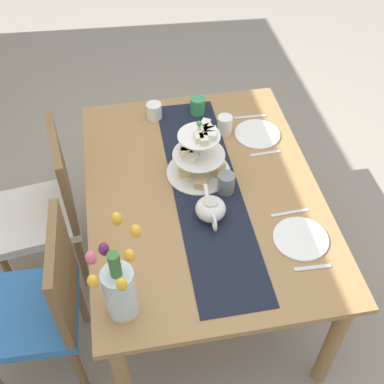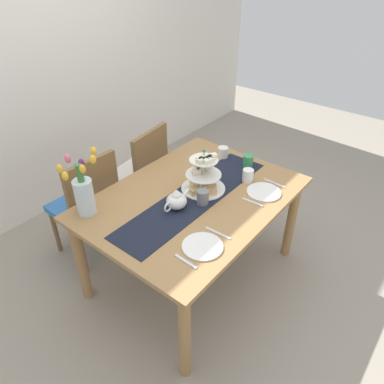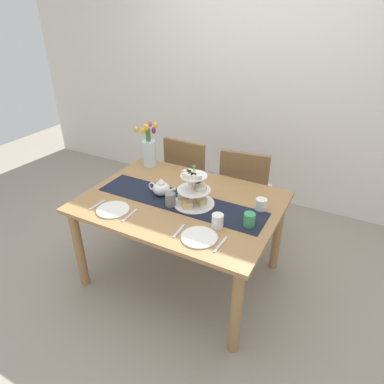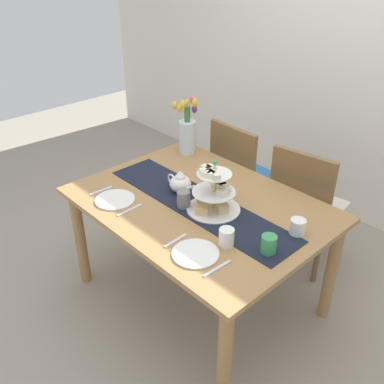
% 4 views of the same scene
% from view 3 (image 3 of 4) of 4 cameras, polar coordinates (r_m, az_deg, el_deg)
% --- Properties ---
extents(ground_plane, '(8.00, 8.00, 0.00)m').
position_cam_3_polar(ground_plane, '(2.94, -1.67, -13.57)').
color(ground_plane, gray).
extents(room_wall_rear, '(6.00, 0.08, 2.60)m').
position_cam_3_polar(room_wall_rear, '(3.72, 11.09, 17.91)').
color(room_wall_rear, silver).
rests_on(room_wall_rear, ground_plane).
extents(dining_table, '(1.43, 1.05, 0.72)m').
position_cam_3_polar(dining_table, '(2.56, -1.87, -3.28)').
color(dining_table, '#A37747').
rests_on(dining_table, ground_plane).
extents(chair_left, '(0.43, 0.43, 0.91)m').
position_cam_3_polar(chair_left, '(3.33, -0.26, 2.54)').
color(chair_left, brown).
rests_on(chair_left, ground_plane).
extents(chair_right, '(0.47, 0.47, 0.91)m').
position_cam_3_polar(chair_right, '(3.13, 8.84, 0.34)').
color(chair_right, brown).
rests_on(chair_right, ground_plane).
extents(table_runner, '(1.29, 0.30, 0.00)m').
position_cam_3_polar(table_runner, '(2.50, -2.08, -1.50)').
color(table_runner, black).
rests_on(table_runner, dining_table).
extents(tiered_cake_stand, '(0.30, 0.30, 0.30)m').
position_cam_3_polar(tiered_cake_stand, '(2.41, 0.25, 0.15)').
color(tiered_cake_stand, beige).
rests_on(tiered_cake_stand, table_runner).
extents(teapot, '(0.24, 0.13, 0.14)m').
position_cam_3_polar(teapot, '(2.56, -5.18, 0.67)').
color(teapot, white).
rests_on(teapot, table_runner).
extents(tulip_vase, '(0.24, 0.19, 0.42)m').
position_cam_3_polar(tulip_vase, '(3.01, -7.22, 7.14)').
color(tulip_vase, silver).
rests_on(tulip_vase, dining_table).
extents(cream_jug, '(0.08, 0.08, 0.08)m').
position_cam_3_polar(cream_jug, '(2.42, 11.49, -2.06)').
color(cream_jug, white).
rests_on(cream_jug, dining_table).
extents(dinner_plate_left, '(0.23, 0.23, 0.01)m').
position_cam_3_polar(dinner_plate_left, '(2.45, -13.10, -2.91)').
color(dinner_plate_left, white).
rests_on(dinner_plate_left, dining_table).
extents(fork_left, '(0.02, 0.15, 0.01)m').
position_cam_3_polar(fork_left, '(2.54, -15.60, -2.09)').
color(fork_left, silver).
rests_on(fork_left, dining_table).
extents(knife_left, '(0.02, 0.17, 0.01)m').
position_cam_3_polar(knife_left, '(2.37, -10.39, -3.86)').
color(knife_left, silver).
rests_on(knife_left, dining_table).
extents(dinner_plate_right, '(0.23, 0.23, 0.01)m').
position_cam_3_polar(dinner_plate_right, '(2.12, 1.21, -7.58)').
color(dinner_plate_right, white).
rests_on(dinner_plate_right, dining_table).
extents(fork_right, '(0.02, 0.15, 0.01)m').
position_cam_3_polar(fork_right, '(2.18, -2.21, -6.54)').
color(fork_right, silver).
rests_on(fork_right, dining_table).
extents(knife_right, '(0.02, 0.17, 0.01)m').
position_cam_3_polar(knife_right, '(2.08, 4.81, -8.73)').
color(knife_right, silver).
rests_on(knife_right, dining_table).
extents(mug_grey, '(0.08, 0.08, 0.09)m').
position_cam_3_polar(mug_grey, '(2.42, -3.65, -1.24)').
color(mug_grey, slate).
rests_on(mug_grey, table_runner).
extents(mug_white_text, '(0.08, 0.08, 0.09)m').
position_cam_3_polar(mug_white_text, '(2.20, 4.31, -4.84)').
color(mug_white_text, white).
rests_on(mug_white_text, dining_table).
extents(mug_orange, '(0.08, 0.08, 0.09)m').
position_cam_3_polar(mug_orange, '(2.23, 9.56, -4.63)').
color(mug_orange, '#389356').
rests_on(mug_orange, dining_table).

